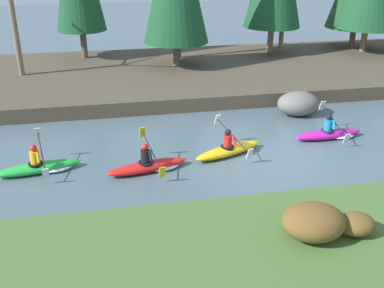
# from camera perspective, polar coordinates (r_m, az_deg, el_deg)

# --- Properties ---
(ground_plane) EXTENTS (90.00, 90.00, 0.00)m
(ground_plane) POSITION_cam_1_polar(r_m,az_deg,el_deg) (15.93, 9.42, -1.75)
(ground_plane) COLOR #4C606B
(riverbank_near) EXTENTS (44.00, 6.93, 0.63)m
(riverbank_near) POSITION_cam_1_polar(r_m,az_deg,el_deg) (10.73, 22.16, -15.83)
(riverbank_near) COLOR #476B33
(riverbank_near) RESTS_ON ground
(riverbank_far) EXTENTS (44.00, 10.42, 0.65)m
(riverbank_far) POSITION_cam_1_polar(r_m,az_deg,el_deg) (24.99, 1.54, 9.04)
(riverbank_far) COLOR #4C4233
(riverbank_far) RESTS_ON ground
(bare_tree_upstream) EXTENTS (3.05, 3.01, 5.48)m
(bare_tree_upstream) POSITION_cam_1_polar(r_m,az_deg,el_deg) (24.45, -21.59, 14.04)
(bare_tree_upstream) COLOR #7A664C
(bare_tree_upstream) RESTS_ON riverbank_far
(shrub_clump_nearest) EXTENTS (1.50, 1.25, 0.81)m
(shrub_clump_nearest) POSITION_cam_1_polar(r_m,az_deg,el_deg) (10.85, 15.16, -9.50)
(shrub_clump_nearest) COLOR brown
(shrub_clump_nearest) RESTS_ON riverbank_near
(shrub_clump_second) EXTENTS (0.93, 0.78, 0.50)m
(shrub_clump_second) POSITION_cam_1_polar(r_m,az_deg,el_deg) (11.35, 20.05, -9.51)
(shrub_clump_second) COLOR brown
(shrub_clump_second) RESTS_ON riverbank_near
(kayaker_lead) EXTENTS (2.79, 2.07, 1.20)m
(kayaker_lead) POSITION_cam_1_polar(r_m,az_deg,el_deg) (18.01, 17.22, 1.29)
(kayaker_lead) COLOR #C61999
(kayaker_lead) RESTS_ON ground
(kayaker_middle) EXTENTS (2.73, 1.99, 1.20)m
(kayaker_middle) POSITION_cam_1_polar(r_m,az_deg,el_deg) (15.91, 4.72, -0.65)
(kayaker_middle) COLOR yellow
(kayaker_middle) RESTS_ON ground
(kayaker_trailing) EXTENTS (2.79, 2.06, 1.20)m
(kayaker_trailing) POSITION_cam_1_polar(r_m,az_deg,el_deg) (14.85, -5.28, -2.69)
(kayaker_trailing) COLOR red
(kayaker_trailing) RESTS_ON ground
(kayaker_far_back) EXTENTS (2.79, 2.06, 1.20)m
(kayaker_far_back) POSITION_cam_1_polar(r_m,az_deg,el_deg) (15.50, -18.55, -2.72)
(kayaker_far_back) COLOR green
(kayaker_far_back) RESTS_ON ground
(boulder_midstream) EXTENTS (1.82, 1.43, 1.03)m
(boulder_midstream) POSITION_cam_1_polar(r_m,az_deg,el_deg) (20.02, 13.33, 5.02)
(boulder_midstream) COLOR slate
(boulder_midstream) RESTS_ON ground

